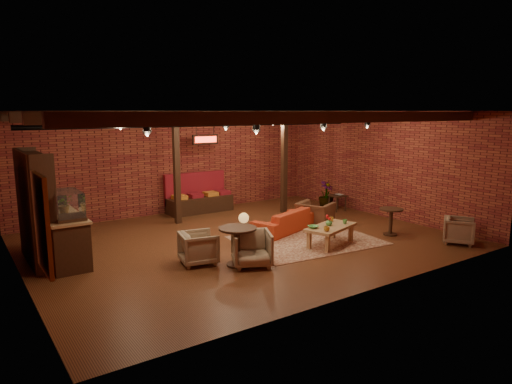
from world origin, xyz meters
TOP-DOWN VIEW (x-y plane):
  - floor at (0.00, 0.00)m, footprint 10.00×10.00m
  - ceiling at (0.00, 0.00)m, footprint 10.00×8.00m
  - wall_back at (0.00, 4.00)m, footprint 10.00×0.02m
  - wall_front at (0.00, -4.00)m, footprint 10.00×0.02m
  - wall_left at (-5.00, 0.00)m, footprint 0.02×8.00m
  - wall_right at (5.00, 0.00)m, footprint 0.02×8.00m
  - ceiling_beams at (0.00, 0.00)m, footprint 9.80×6.40m
  - ceiling_pipe at (0.00, 1.60)m, footprint 9.60×0.12m
  - post_left at (-0.60, 2.60)m, footprint 0.16×0.16m
  - post_right at (2.80, 2.00)m, footprint 0.16×0.16m
  - service_counter at (-4.10, 1.00)m, footprint 0.80×2.50m
  - plant_counter at (-4.00, 1.20)m, footprint 0.35×0.39m
  - shelving_hutch at (-4.50, 1.10)m, footprint 0.52×2.00m
  - chalkboard_menu at (-4.93, -2.30)m, footprint 0.08×0.96m
  - banquette at (0.60, 3.55)m, footprint 2.10×0.70m
  - service_sign at (0.60, 3.10)m, footprint 0.86×0.06m
  - ceiling_spotlights at (0.00, 0.00)m, footprint 6.40×4.40m
  - rug at (1.29, -0.90)m, footprint 3.62×2.91m
  - sofa at (1.34, 0.14)m, footprint 2.16×1.41m
  - coffee_table at (1.48, -1.52)m, footprint 1.54×1.08m
  - side_table_lamp at (-0.21, -0.31)m, footprint 0.45×0.45m
  - round_table_left at (-1.13, -1.51)m, footprint 0.79×0.79m
  - armchair_a at (-1.75, -0.93)m, footprint 0.83×0.86m
  - armchair_b at (-0.90, -1.69)m, footprint 1.03×1.00m
  - armchair_right at (2.64, 0.32)m, footprint 0.94×1.11m
  - side_table_book at (4.40, 1.22)m, footprint 0.49×0.49m
  - round_table_right at (3.44, -1.73)m, footprint 0.60×0.60m
  - armchair_far at (4.21, -3.18)m, footprint 0.92×0.91m
  - plant_tall at (4.38, 1.74)m, footprint 1.90×1.90m

SIDE VIEW (x-z plane):
  - floor at x=0.00m, z-range 0.00..0.00m
  - rug at x=1.29m, z-range 0.00..0.01m
  - sofa at x=1.34m, z-range 0.00..0.59m
  - armchair_far at x=4.21m, z-range 0.00..0.70m
  - armchair_a at x=-1.75m, z-range 0.00..0.76m
  - armchair_b at x=-0.90m, z-range 0.00..0.81m
  - armchair_right at x=2.64m, z-range 0.00..0.83m
  - coffee_table at x=1.48m, z-range 0.06..0.79m
  - round_table_right at x=3.44m, z-range 0.12..0.83m
  - side_table_book at x=4.40m, z-range 0.21..0.75m
  - banquette at x=0.60m, z-range 0.00..1.00m
  - round_table_left at x=-1.13m, z-range 0.15..0.97m
  - side_table_lamp at x=-0.21m, z-range 0.21..1.00m
  - service_counter at x=-4.10m, z-range 0.00..1.60m
  - shelving_hutch at x=-4.50m, z-range 0.00..2.40m
  - plant_counter at x=-4.00m, z-range 1.07..1.37m
  - plant_tall at x=4.38m, z-range 0.00..2.71m
  - wall_back at x=0.00m, z-range 0.00..3.20m
  - wall_front at x=0.00m, z-range 0.00..3.20m
  - wall_left at x=-5.00m, z-range 0.00..3.20m
  - wall_right at x=5.00m, z-range 0.00..3.20m
  - post_left at x=-0.60m, z-range 0.00..3.20m
  - post_right at x=2.80m, z-range 0.00..3.20m
  - chalkboard_menu at x=-4.93m, z-range 0.87..2.33m
  - service_sign at x=0.60m, z-range 2.20..2.50m
  - ceiling_pipe at x=0.00m, z-range 2.79..2.91m
  - ceiling_spotlights at x=0.00m, z-range 2.72..3.00m
  - ceiling_beams at x=0.00m, z-range 2.97..3.19m
  - ceiling at x=0.00m, z-range 3.19..3.21m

